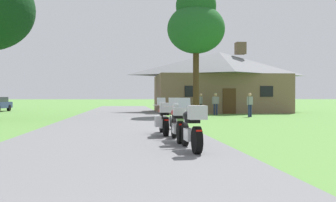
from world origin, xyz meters
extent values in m
plane|color=#56893D|center=(0.00, 20.00, 0.00)|extent=(500.00, 500.00, 0.00)
cube|color=slate|center=(0.00, 18.00, 0.03)|extent=(6.40, 80.00, 0.06)
cylinder|color=black|center=(2.01, 8.97, 0.38)|extent=(0.14, 0.64, 0.64)
cylinder|color=black|center=(2.08, 7.53, 0.38)|extent=(0.18, 0.65, 0.64)
cube|color=silver|center=(2.04, 8.23, 0.44)|extent=(0.29, 0.57, 0.30)
ellipsoid|color=black|center=(2.03, 8.49, 0.89)|extent=(0.32, 0.53, 0.26)
cube|color=black|center=(2.05, 8.03, 0.80)|extent=(0.30, 0.53, 0.10)
cylinder|color=silver|center=(2.01, 8.93, 1.08)|extent=(0.66, 0.06, 0.03)
cylinder|color=silver|center=(2.01, 8.97, 0.74)|extent=(0.07, 0.24, 0.73)
cube|color=#B2BCC6|center=(2.01, 9.03, 1.22)|extent=(0.32, 0.12, 0.27)
sphere|color=silver|center=(2.01, 8.93, 0.94)|extent=(0.11, 0.11, 0.11)
cube|color=#B7B7BC|center=(2.08, 7.48, 1.02)|extent=(0.42, 0.38, 0.32)
cube|color=red|center=(2.09, 7.31, 0.60)|extent=(0.14, 0.04, 0.06)
cylinder|color=silver|center=(2.20, 7.85, 0.28)|extent=(0.09, 0.55, 0.07)
cylinder|color=black|center=(1.96, 11.00, 0.38)|extent=(0.12, 0.64, 0.64)
cylinder|color=black|center=(1.97, 9.56, 0.38)|extent=(0.16, 0.64, 0.64)
cube|color=silver|center=(1.96, 10.26, 0.44)|extent=(0.26, 0.56, 0.30)
ellipsoid|color=maroon|center=(1.96, 10.52, 0.89)|extent=(0.30, 0.52, 0.26)
cube|color=black|center=(1.96, 10.06, 0.80)|extent=(0.28, 0.52, 0.10)
cylinder|color=silver|center=(1.96, 10.96, 1.08)|extent=(0.66, 0.04, 0.03)
cylinder|color=silver|center=(1.96, 11.00, 0.74)|extent=(0.06, 0.24, 0.73)
cube|color=#B2BCC6|center=(1.96, 11.06, 1.22)|extent=(0.32, 0.11, 0.27)
sphere|color=silver|center=(1.96, 10.96, 0.94)|extent=(0.11, 0.11, 0.11)
cube|color=#B7B7BC|center=(1.97, 9.51, 1.02)|extent=(0.40, 0.36, 0.32)
cube|color=red|center=(1.97, 9.34, 0.60)|extent=(0.14, 0.03, 0.06)
cylinder|color=silver|center=(2.11, 9.88, 0.28)|extent=(0.07, 0.55, 0.07)
cylinder|color=black|center=(1.75, 13.17, 0.38)|extent=(0.12, 0.64, 0.64)
cylinder|color=black|center=(1.77, 11.73, 0.38)|extent=(0.16, 0.64, 0.64)
cube|color=silver|center=(1.76, 12.43, 0.44)|extent=(0.27, 0.56, 0.30)
ellipsoid|color=maroon|center=(1.76, 12.69, 0.89)|extent=(0.31, 0.52, 0.26)
cube|color=black|center=(1.76, 12.23, 0.80)|extent=(0.29, 0.52, 0.10)
cylinder|color=silver|center=(1.75, 13.13, 1.08)|extent=(0.66, 0.04, 0.03)
cylinder|color=silver|center=(1.75, 13.17, 0.74)|extent=(0.06, 0.24, 0.73)
cube|color=#B2BCC6|center=(1.75, 13.23, 1.22)|extent=(0.32, 0.11, 0.27)
sphere|color=silver|center=(1.75, 13.13, 0.94)|extent=(0.11, 0.11, 0.11)
cube|color=#B7B7BC|center=(1.77, 11.68, 1.02)|extent=(0.41, 0.37, 0.32)
cube|color=red|center=(1.77, 11.51, 0.60)|extent=(0.14, 0.03, 0.06)
cylinder|color=silver|center=(1.91, 12.05, 0.28)|extent=(0.08, 0.55, 0.07)
cube|color=#B7B7BC|center=(1.51, 11.77, 0.56)|extent=(0.21, 0.40, 0.36)
cube|color=#B7B7BC|center=(2.03, 11.78, 0.56)|extent=(0.21, 0.40, 0.36)
cube|color=brown|center=(8.91, 34.21, 1.69)|extent=(11.37, 7.53, 3.38)
pyramid|color=slate|center=(8.91, 34.21, 4.47)|extent=(12.05, 7.99, 2.17)
cube|color=brown|center=(10.95, 34.21, 5.90)|extent=(0.90, 0.90, 1.10)
cube|color=#472D19|center=(8.91, 30.41, 1.05)|extent=(1.10, 0.08, 2.10)
cube|color=black|center=(5.72, 30.41, 1.86)|extent=(1.10, 0.06, 0.90)
cube|color=black|center=(12.09, 30.41, 1.86)|extent=(1.10, 0.06, 0.90)
cylinder|color=black|center=(6.27, 29.09, 0.43)|extent=(0.14, 0.14, 0.86)
cylinder|color=black|center=(6.32, 29.26, 0.43)|extent=(0.14, 0.14, 0.86)
cube|color=gray|center=(6.29, 29.17, 1.14)|extent=(0.31, 0.41, 0.56)
cylinder|color=gray|center=(6.23, 28.95, 1.12)|extent=(0.09, 0.09, 0.58)
cylinder|color=gray|center=(6.36, 29.40, 1.12)|extent=(0.09, 0.09, 0.58)
sphere|color=tan|center=(6.29, 29.17, 1.56)|extent=(0.21, 0.21, 0.21)
cylinder|color=navy|center=(7.24, 28.62, 0.43)|extent=(0.14, 0.14, 0.86)
cylinder|color=navy|center=(7.42, 28.57, 0.43)|extent=(0.14, 0.14, 0.86)
cube|color=gray|center=(7.33, 28.60, 1.14)|extent=(0.41, 0.32, 0.56)
cylinder|color=gray|center=(7.11, 28.67, 1.12)|extent=(0.09, 0.09, 0.58)
cylinder|color=gray|center=(7.55, 28.53, 1.12)|extent=(0.09, 0.09, 0.58)
sphere|color=tan|center=(7.33, 28.60, 1.56)|extent=(0.21, 0.21, 0.21)
cylinder|color=#B2AD99|center=(7.33, 28.60, 1.66)|extent=(0.22, 0.22, 0.05)
cylinder|color=navy|center=(9.06, 25.25, 0.43)|extent=(0.14, 0.14, 0.86)
cylinder|color=navy|center=(8.91, 25.16, 0.43)|extent=(0.14, 0.14, 0.86)
cube|color=gray|center=(8.99, 25.20, 1.14)|extent=(0.42, 0.37, 0.56)
cylinder|color=gray|center=(9.19, 25.32, 1.12)|extent=(0.09, 0.09, 0.58)
cylinder|color=gray|center=(8.79, 25.09, 1.12)|extent=(0.09, 0.09, 0.58)
sphere|color=tan|center=(8.99, 25.20, 1.56)|extent=(0.21, 0.21, 0.21)
cylinder|color=#422D19|center=(5.49, 26.95, 2.59)|extent=(0.44, 0.44, 5.19)
ellipsoid|color=#1E5623|center=(5.49, 26.95, 6.34)|extent=(4.20, 4.20, 3.57)
ellipsoid|color=#1B4E20|center=(5.49, 26.95, 8.02)|extent=(2.94, 2.94, 3.15)
cylinder|color=black|center=(-11.14, 38.98, 0.32)|extent=(0.25, 0.65, 0.64)
camera|label=1|loc=(0.46, -1.45, 1.37)|focal=42.21mm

